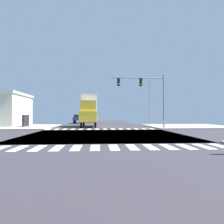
{
  "coord_description": "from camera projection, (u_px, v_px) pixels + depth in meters",
  "views": [
    {
      "loc": [
        -0.57,
        -18.13,
        1.73
      ],
      "look_at": [
        0.91,
        3.96,
        2.1
      ],
      "focal_mm": 32.29,
      "sensor_mm": 36.0,
      "label": 1
    }
  ],
  "objects": [
    {
      "name": "sidewalk_corner_nw",
      "position": [
        13.0,
        127.0,
        29.2
      ],
      "size": [
        12.0,
        12.0,
        0.14
      ],
      "color": "#9F9D89",
      "rests_on": "ground"
    },
    {
      "name": "box_truck_leading_1",
      "position": [
        89.0,
        110.0,
        30.61
      ],
      "size": [
        2.4,
        7.2,
        4.85
      ],
      "rotation": [
        0.0,
        0.0,
        3.14
      ],
      "color": "black",
      "rests_on": "ground"
    },
    {
      "name": "pickup_trailing_1",
      "position": [
        93.0,
        117.0,
        49.87
      ],
      "size": [
        2.0,
        5.1,
        2.35
      ],
      "rotation": [
        0.0,
        0.0,
        3.14
      ],
      "color": "black",
      "rests_on": "ground"
    },
    {
      "name": "crosswalk_near",
      "position": [
        105.0,
        147.0,
        10.8
      ],
      "size": [
        13.5,
        2.0,
        0.01
      ],
      "color": "silver",
      "rests_on": "ground"
    },
    {
      "name": "ground",
      "position": [
        105.0,
        135.0,
        18.1
      ],
      "size": [
        90.0,
        90.0,
        0.05
      ],
      "color": "#332F36"
    },
    {
      "name": "traffic_signal_mast",
      "position": [
        144.0,
        89.0,
        25.71
      ],
      "size": [
        6.78,
        0.55,
        6.92
      ],
      "color": "gray",
      "rests_on": "ground"
    },
    {
      "name": "sedan_queued_3",
      "position": [
        78.0,
        118.0,
        43.53
      ],
      "size": [
        1.8,
        4.3,
        1.88
      ],
      "rotation": [
        0.0,
        0.0,
        3.14
      ],
      "color": "black",
      "rests_on": "ground"
    },
    {
      "name": "street_lamp",
      "position": [
        148.0,
        99.0,
        34.14
      ],
      "size": [
        1.78,
        0.32,
        7.55
      ],
      "color": "gray",
      "rests_on": "ground"
    },
    {
      "name": "crosswalk_far",
      "position": [
        101.0,
        129.0,
        25.36
      ],
      "size": [
        13.5,
        2.0,
        0.01
      ],
      "color": "silver",
      "rests_on": "ground"
    },
    {
      "name": "sidewalk_corner_ne",
      "position": [
        187.0,
        126.0,
        30.94
      ],
      "size": [
        12.0,
        12.0,
        0.14
      ],
      "color": "#A09B91",
      "rests_on": "ground"
    }
  ]
}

